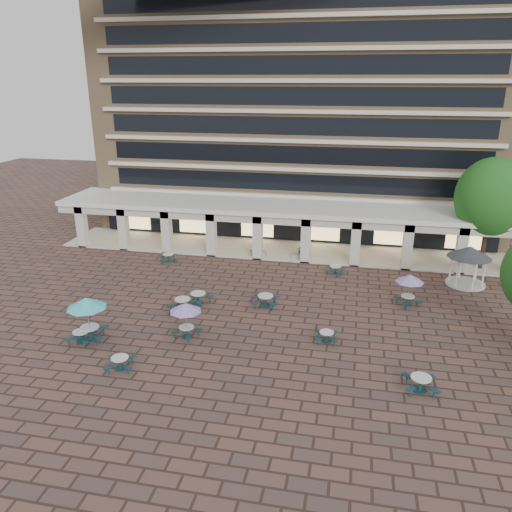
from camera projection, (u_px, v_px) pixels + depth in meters
The scene contains 19 objects.
ground at pixel (252, 324), 32.54m from camera, with size 120.00×120.00×0.00m, color brown.
apartment_building at pixel (303, 104), 51.75m from camera, with size 40.00×15.50×25.20m.
retail_arcade at pixel (286, 220), 45.16m from camera, with size 42.00×6.60×4.40m.
picnic_table_0 at pixel (81, 336), 30.20m from camera, with size 1.64×1.64×0.73m.
picnic_table_1 at pixel (120, 362), 27.41m from camera, with size 1.86×1.86×0.72m.
picnic_table_3 at pixel (421, 382), 25.50m from camera, with size 1.87×1.87×0.80m.
picnic_table_4 at pixel (87, 305), 29.84m from camera, with size 2.41×2.41×2.78m.
picnic_table_6 at pixel (185, 309), 30.26m from camera, with size 1.98×1.98×2.29m.
picnic_table_7 at pixel (326, 336), 30.27m from camera, with size 1.54×1.54×0.66m.
picnic_table_8 at pixel (198, 297), 35.38m from camera, with size 2.20×2.20×0.80m.
picnic_table_9 at pixel (183, 303), 34.37m from camera, with size 2.02×2.02×0.83m.
picnic_table_10 at pixel (265, 300), 34.94m from camera, with size 1.86×1.86×0.82m.
picnic_table_11 at pixel (410, 280), 34.61m from camera, with size 1.98×1.98×2.29m.
picnic_table_12 at pixel (168, 257), 43.42m from camera, with size 1.95×1.95×0.71m.
picnic_table_13 at pixel (335, 269), 40.69m from camera, with size 1.76×1.76×0.71m.
gazebo at pixel (469, 256), 37.99m from camera, with size 3.31×3.31×3.08m.
tree_east_c at pixel (491, 198), 39.75m from camera, with size 5.61×5.61×9.35m.
planter_left at pixel (258, 250), 44.66m from camera, with size 1.50×0.64×1.31m.
planter_right at pixel (301, 254), 43.94m from camera, with size 1.50×0.74×1.25m.
Camera 1 is at (6.11, -28.46, 15.20)m, focal length 35.00 mm.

